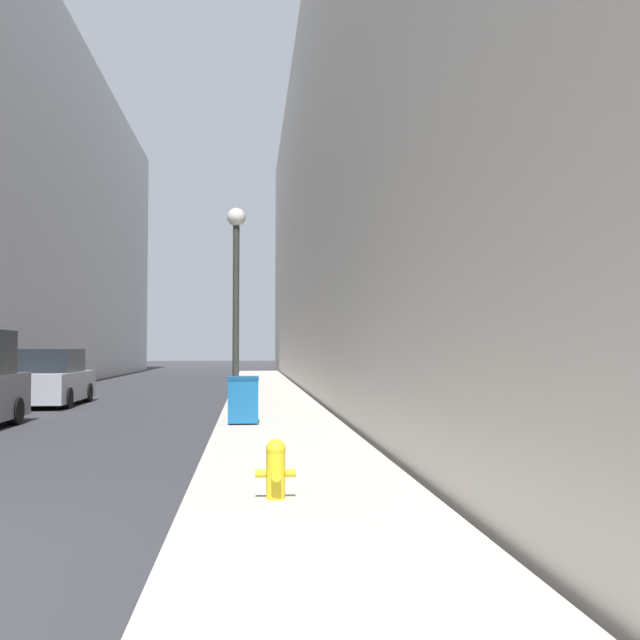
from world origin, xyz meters
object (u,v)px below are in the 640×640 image
at_px(fire_hydrant, 276,467).
at_px(lamppost, 236,287).
at_px(trash_bin, 243,399).
at_px(parked_sedan_near, 50,380).

relative_size(fire_hydrant, lamppost, 0.13).
xyz_separation_m(trash_bin, lamppost, (-0.21, 2.19, 2.69)).
bearing_deg(fire_hydrant, trash_bin, 93.09).
xyz_separation_m(fire_hydrant, parked_sedan_near, (-6.56, 15.32, 0.33)).
bearing_deg(trash_bin, lamppost, 95.54).
relative_size(fire_hydrant, parked_sedan_near, 0.15).
relative_size(trash_bin, lamppost, 0.20).
bearing_deg(parked_sedan_near, trash_bin, -50.06).
bearing_deg(trash_bin, fire_hydrant, -86.91).
xyz_separation_m(trash_bin, parked_sedan_near, (-6.13, 7.32, 0.14)).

